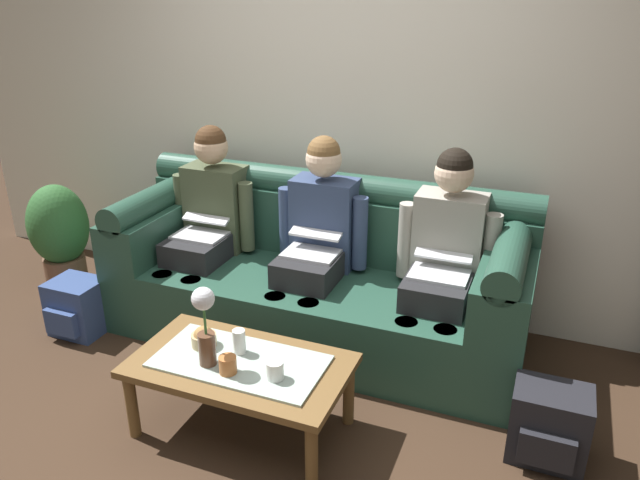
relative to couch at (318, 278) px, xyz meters
name	(u,v)px	position (x,y,z in m)	size (l,w,h in m)	color
ground_plane	(224,453)	(0.00, -1.17, -0.37)	(14.00, 14.00, 0.00)	#382619
back_wall_patterned	(350,83)	(0.00, 0.53, 1.08)	(6.00, 0.12, 2.90)	silver
couch	(318,278)	(0.00, 0.00, 0.00)	(2.46, 0.88, 0.96)	#234738
person_left	(208,217)	(-0.74, 0.00, 0.29)	(0.56, 0.67, 1.22)	#232326
person_middle	(318,234)	(0.00, 0.00, 0.29)	(0.56, 0.67, 1.22)	#232326
person_right	(444,253)	(0.74, 0.00, 0.29)	(0.56, 0.67, 1.22)	#232326
coffee_table	(240,370)	(0.00, -0.98, -0.03)	(1.02, 0.57, 0.39)	brown
flower_vase	(205,323)	(-0.12, -1.06, 0.24)	(0.10, 0.10, 0.39)	brown
snack_bowl	(204,338)	(-0.22, -0.93, 0.07)	(0.12, 0.12, 0.10)	tan
cup_near_left	(275,370)	(0.22, -1.04, 0.07)	(0.08, 0.08, 0.09)	white
cup_near_right	(239,341)	(-0.03, -0.92, 0.09)	(0.06, 0.06, 0.12)	white
cup_far_center	(228,365)	(0.00, -1.08, 0.07)	(0.08, 0.08, 0.08)	#B26633
backpack_right	(549,425)	(1.38, -0.64, -0.19)	(0.34, 0.29, 0.36)	black
backpack_left	(77,307)	(-1.38, -0.56, -0.20)	(0.31, 0.31, 0.34)	#33477A
potted_plant	(60,234)	(-1.85, -0.15, 0.06)	(0.40, 0.40, 0.78)	brown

